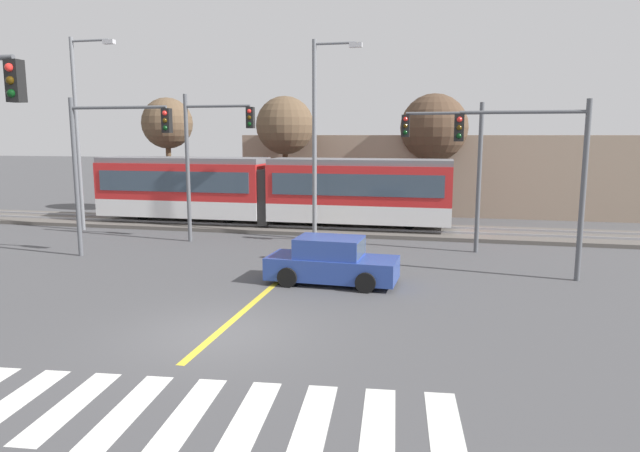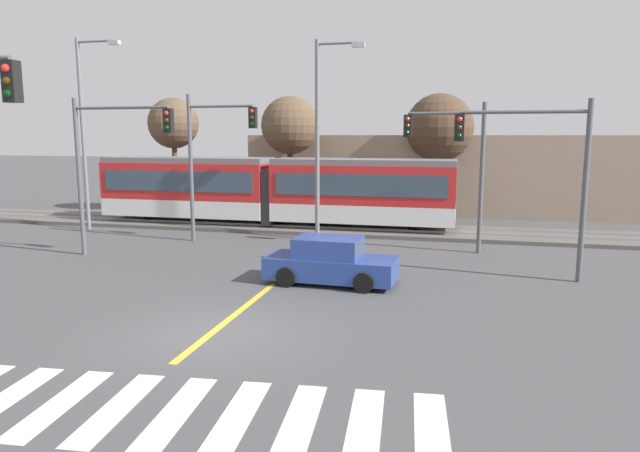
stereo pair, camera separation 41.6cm
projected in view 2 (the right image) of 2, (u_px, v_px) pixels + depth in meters
ground_plane at (212, 333)px, 13.95m from camera, size 200.00×200.00×0.00m
track_bed at (341, 229)px, 28.89m from camera, size 120.00×4.00×0.18m
rail_near at (338, 228)px, 28.18m from camera, size 120.00×0.08×0.10m
rail_far at (344, 224)px, 29.56m from camera, size 120.00×0.08×0.10m
light_rail_tram at (273, 188)px, 29.44m from camera, size 18.50×2.64×3.43m
crosswalk_stripe_3 at (5, 399)px, 10.46m from camera, size 0.81×2.84×0.01m
crosswalk_stripe_4 at (60, 403)px, 10.29m from camera, size 0.81×2.84×0.01m
crosswalk_stripe_5 at (117, 408)px, 10.13m from camera, size 0.81×2.84×0.01m
crosswalk_stripe_6 at (176, 412)px, 9.96m from camera, size 0.81×2.84×0.01m
crosswalk_stripe_7 at (237, 417)px, 9.80m from camera, size 0.81×2.84×0.01m
crosswalk_stripe_8 at (300, 422)px, 9.63m from camera, size 0.81×2.84×0.01m
crosswalk_stripe_9 at (364, 427)px, 9.47m from camera, size 0.81×2.84×0.01m
crosswalk_stripe_10 at (432, 432)px, 9.30m from camera, size 0.81×2.84×0.01m
lane_centre_line at (283, 276)px, 19.52m from camera, size 0.20×15.59×0.01m
sedan_crossing at (331, 262)px, 18.53m from camera, size 4.27×2.05×1.52m
traffic_light_mid_right at (538, 160)px, 18.51m from camera, size 4.25×0.38×5.94m
traffic_light_far_left at (211, 148)px, 25.18m from camera, size 3.25×0.38×6.56m
traffic_light_far_right at (455, 155)px, 23.02m from camera, size 3.25×0.38×6.08m
traffic_light_mid_left at (109, 152)px, 22.07m from camera, size 4.25×0.38×6.21m
street_lamp_west at (86, 123)px, 28.42m from camera, size 2.43×0.28×9.48m
street_lamp_centre at (322, 129)px, 25.62m from camera, size 2.23×0.28×8.95m
bare_tree_far_west at (173, 124)px, 35.03m from camera, size 3.09×3.09×7.04m
bare_tree_west at (290, 126)px, 33.08m from camera, size 3.36×3.36×7.01m
bare_tree_east at (439, 128)px, 32.76m from camera, size 3.90×3.90×7.15m
building_backdrop_far at (450, 173)px, 35.87m from camera, size 24.75×6.00×4.77m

